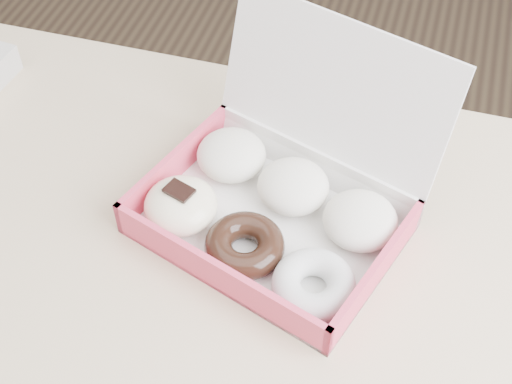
# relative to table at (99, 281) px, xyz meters

# --- Properties ---
(table) EXTENTS (1.20, 0.80, 0.75)m
(table) POSITION_rel_table_xyz_m (0.00, 0.00, 0.00)
(table) COLOR #D1AF8A
(table) RESTS_ON ground
(donut_box) EXTENTS (0.40, 0.38, 0.23)m
(donut_box) POSITION_rel_table_xyz_m (0.22, 0.11, 0.12)
(donut_box) COLOR white
(donut_box) RESTS_ON table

